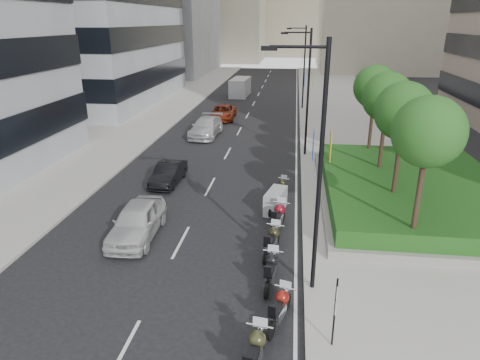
% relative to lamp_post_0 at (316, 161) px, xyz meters
% --- Properties ---
extents(ground, '(160.00, 160.00, 0.00)m').
position_rel_lamp_post_0_xyz_m(ground, '(-4.14, -1.00, -5.07)').
color(ground, black).
rests_on(ground, ground).
extents(sidewalk_right, '(10.00, 100.00, 0.15)m').
position_rel_lamp_post_0_xyz_m(sidewalk_right, '(4.86, 29.00, -4.99)').
color(sidewalk_right, '#9E9B93').
rests_on(sidewalk_right, ground).
extents(sidewalk_left, '(8.00, 100.00, 0.15)m').
position_rel_lamp_post_0_xyz_m(sidewalk_left, '(-16.14, 29.00, -4.99)').
color(sidewalk_left, '#9E9B93').
rests_on(sidewalk_left, ground).
extents(lane_edge, '(0.12, 100.00, 0.01)m').
position_rel_lamp_post_0_xyz_m(lane_edge, '(-0.44, 29.00, -5.06)').
color(lane_edge, silver).
rests_on(lane_edge, ground).
extents(lane_centre, '(0.12, 100.00, 0.01)m').
position_rel_lamp_post_0_xyz_m(lane_centre, '(-5.64, 29.00, -5.06)').
color(lane_centre, silver).
rests_on(lane_centre, ground).
extents(planter, '(10.00, 14.00, 0.40)m').
position_rel_lamp_post_0_xyz_m(planter, '(5.86, 9.00, -4.72)').
color(planter, gray).
rests_on(planter, sidewalk_right).
extents(hedge, '(9.40, 13.40, 0.80)m').
position_rel_lamp_post_0_xyz_m(hedge, '(5.86, 9.00, -4.12)').
color(hedge, '#123F12').
rests_on(hedge, planter).
extents(tree_0, '(2.80, 2.80, 6.30)m').
position_rel_lamp_post_0_xyz_m(tree_0, '(4.36, 3.00, 0.36)').
color(tree_0, '#332319').
rests_on(tree_0, planter).
extents(tree_1, '(2.80, 2.80, 6.30)m').
position_rel_lamp_post_0_xyz_m(tree_1, '(4.36, 7.00, 0.36)').
color(tree_1, '#332319').
rests_on(tree_1, planter).
extents(tree_2, '(2.80, 2.80, 6.30)m').
position_rel_lamp_post_0_xyz_m(tree_2, '(4.36, 11.00, 0.36)').
color(tree_2, '#332319').
rests_on(tree_2, planter).
extents(tree_3, '(2.80, 2.80, 6.30)m').
position_rel_lamp_post_0_xyz_m(tree_3, '(4.36, 15.00, 0.36)').
color(tree_3, '#332319').
rests_on(tree_3, planter).
extents(lamp_post_0, '(2.34, 0.45, 9.00)m').
position_rel_lamp_post_0_xyz_m(lamp_post_0, '(0.00, 0.00, 0.00)').
color(lamp_post_0, black).
rests_on(lamp_post_0, ground).
extents(lamp_post_1, '(2.34, 0.45, 9.00)m').
position_rel_lamp_post_0_xyz_m(lamp_post_1, '(0.00, 17.00, 0.00)').
color(lamp_post_1, black).
rests_on(lamp_post_1, ground).
extents(lamp_post_2, '(2.34, 0.45, 9.00)m').
position_rel_lamp_post_0_xyz_m(lamp_post_2, '(0.00, 35.00, 0.00)').
color(lamp_post_2, black).
rests_on(lamp_post_2, ground).
extents(parking_sign, '(0.06, 0.32, 2.50)m').
position_rel_lamp_post_0_xyz_m(parking_sign, '(0.66, -3.00, -3.61)').
color(parking_sign, black).
rests_on(parking_sign, ground).
extents(motorcycle_0, '(0.80, 2.40, 1.20)m').
position_rel_lamp_post_0_xyz_m(motorcycle_0, '(-1.60, -4.22, -4.42)').
color(motorcycle_0, black).
rests_on(motorcycle_0, ground).
extents(motorcycle_1, '(0.89, 2.14, 1.09)m').
position_rel_lamp_post_0_xyz_m(motorcycle_1, '(-0.99, -2.01, -4.48)').
color(motorcycle_1, black).
rests_on(motorcycle_1, ground).
extents(motorcycle_2, '(0.78, 2.34, 1.16)m').
position_rel_lamp_post_0_xyz_m(motorcycle_2, '(-1.41, 0.18, -4.44)').
color(motorcycle_2, black).
rests_on(motorcycle_2, ground).
extents(motorcycle_3, '(0.81, 2.33, 1.17)m').
position_rel_lamp_post_0_xyz_m(motorcycle_3, '(-1.48, 2.43, -4.44)').
color(motorcycle_3, black).
rests_on(motorcycle_3, ground).
extents(motorcycle_4, '(0.86, 2.44, 1.23)m').
position_rel_lamp_post_0_xyz_m(motorcycle_4, '(-1.32, 4.74, -4.41)').
color(motorcycle_4, black).
rests_on(motorcycle_4, ground).
extents(motorcycle_5, '(1.21, 2.06, 1.17)m').
position_rel_lamp_post_0_xyz_m(motorcycle_5, '(-1.54, 6.87, -4.48)').
color(motorcycle_5, black).
rests_on(motorcycle_5, ground).
extents(motorcycle_6, '(0.79, 1.94, 0.99)m').
position_rel_lamp_post_0_xyz_m(motorcycle_6, '(-1.33, 8.89, -4.54)').
color(motorcycle_6, black).
rests_on(motorcycle_6, ground).
extents(car_a, '(2.05, 4.75, 1.60)m').
position_rel_lamp_post_0_xyz_m(car_a, '(-7.75, 3.27, -4.27)').
color(car_a, silver).
rests_on(car_a, ground).
extents(car_b, '(1.49, 4.00, 1.30)m').
position_rel_lamp_post_0_xyz_m(car_b, '(-8.27, 10.19, -4.41)').
color(car_b, black).
rests_on(car_b, ground).
extents(car_c, '(2.45, 5.53, 1.58)m').
position_rel_lamp_post_0_xyz_m(car_c, '(-8.28, 21.92, -4.28)').
color(car_c, '#B4B3B6').
rests_on(car_c, ground).
extents(car_d, '(2.48, 5.14, 1.41)m').
position_rel_lamp_post_0_xyz_m(car_d, '(-7.90, 28.73, -4.36)').
color(car_d, maroon).
rests_on(car_d, ground).
extents(delivery_van, '(2.37, 5.59, 2.30)m').
position_rel_lamp_post_0_xyz_m(delivery_van, '(-7.97, 43.04, -3.99)').
color(delivery_van, '#B5B5B7').
rests_on(delivery_van, ground).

